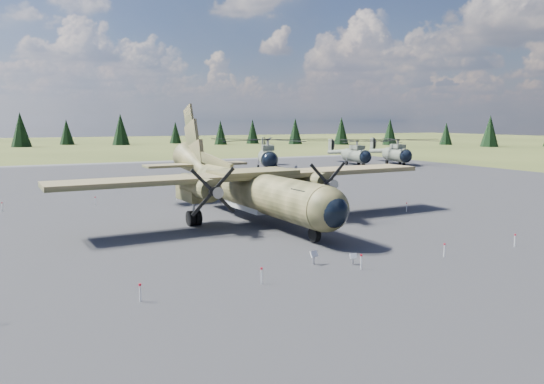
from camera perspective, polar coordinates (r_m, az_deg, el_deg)
name	(u,v)px	position (r m, az deg, el deg)	size (l,w,h in m)	color
ground	(235,228)	(40.35, -4.02, -3.90)	(500.00, 500.00, 0.00)	brown
apron	(195,209)	(49.62, -8.33, -1.79)	(120.00, 120.00, 0.04)	#57575B
transport_plane	(247,183)	(43.65, -2.72, 0.96)	(31.60, 28.69, 10.42)	#37381E
helicopter_near	(268,148)	(86.92, -0.48, 4.77)	(26.56, 26.56, 5.22)	#66685B
helicopter_mid	(356,147)	(98.45, 8.99, 4.75)	(19.84, 22.10, 4.59)	#66685B
helicopter_far	(397,146)	(101.30, 13.25, 4.79)	(22.31, 23.55, 4.77)	#66685B
info_placard_left	(314,255)	(30.21, 4.53, -6.81)	(0.55, 0.35, 0.81)	gray
info_placard_right	(353,257)	(30.48, 8.74, -6.93)	(0.44, 0.25, 0.66)	gray
barrier_fence	(229,222)	(40.02, -4.60, -3.26)	(33.12, 29.62, 0.85)	silver
treeline	(202,183)	(29.44, -7.56, 1.01)	(312.49, 322.16, 10.91)	black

